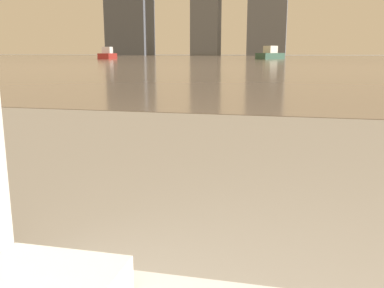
% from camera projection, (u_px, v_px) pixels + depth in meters
% --- Properties ---
extents(towel_stack, '(0.29, 0.19, 0.08)m').
position_uv_depth(towel_stack, '(50.00, 288.00, 0.86)').
color(towel_stack, white).
rests_on(towel_stack, bathtub).
extents(harbor_water, '(180.00, 110.00, 0.01)m').
position_uv_depth(harbor_water, '(290.00, 59.00, 59.13)').
color(harbor_water, gray).
rests_on(harbor_water, ground_plane).
extents(harbor_boat_0, '(2.11, 4.57, 1.65)m').
position_uv_depth(harbor_boat_0, '(108.00, 55.00, 58.90)').
color(harbor_boat_0, maroon).
rests_on(harbor_boat_0, harbor_water).
extents(harbor_boat_3, '(3.79, 4.89, 1.77)m').
position_uv_depth(harbor_boat_3, '(270.00, 55.00, 57.68)').
color(harbor_boat_3, '#335647').
rests_on(harbor_boat_3, harbor_water).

